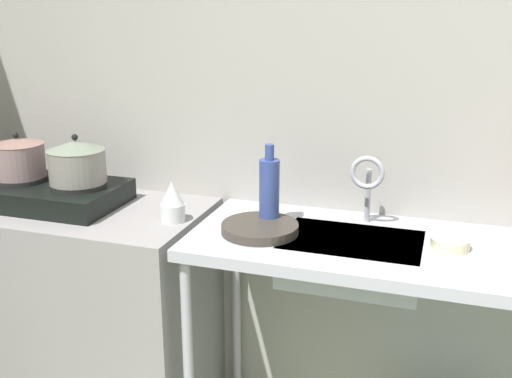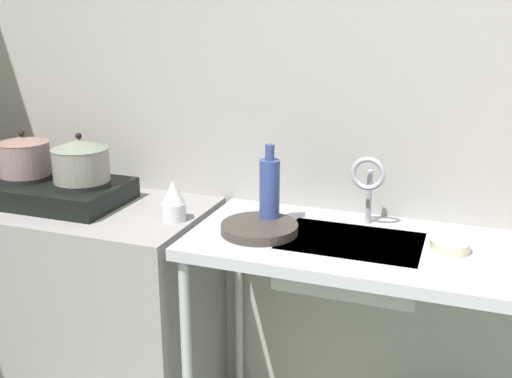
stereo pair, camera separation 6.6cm
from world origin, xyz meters
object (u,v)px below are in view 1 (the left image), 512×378
at_px(faucet, 367,178).
at_px(pot_on_left_burner, 18,157).
at_px(small_bowl_on_drainboard, 450,243).
at_px(bottle_by_sink, 269,191).
at_px(percolator, 172,202).
at_px(frying_pan, 260,228).
at_px(stove, 51,193).
at_px(sink_basin, 351,259).
at_px(pot_on_right_burner, 77,161).

bearing_deg(faucet, pot_on_left_burner, -173.90).
distance_m(small_bowl_on_drainboard, bottle_by_sink, 0.62).
bearing_deg(percolator, small_bowl_on_drainboard, 2.52).
bearing_deg(frying_pan, stove, 177.32).
bearing_deg(sink_basin, bottle_by_sink, 171.72).
xyz_separation_m(frying_pan, bottle_by_sink, (0.01, 0.08, 0.11)).
bearing_deg(small_bowl_on_drainboard, pot_on_right_burner, -179.42).
xyz_separation_m(stove, pot_on_right_burner, (0.13, 0.00, 0.14)).
distance_m(faucet, bottle_by_sink, 0.34).
bearing_deg(percolator, pot_on_left_burner, 177.60).
bearing_deg(pot_on_right_burner, stove, -180.00).
xyz_separation_m(pot_on_left_burner, frying_pan, (1.01, -0.04, -0.16)).
relative_size(percolator, frying_pan, 0.56).
xyz_separation_m(sink_basin, faucet, (0.02, 0.15, 0.25)).
bearing_deg(faucet, pot_on_right_burner, -172.40).
distance_m(stove, frying_pan, 0.87).
bearing_deg(small_bowl_on_drainboard, stove, -179.47).
height_order(pot_on_left_burner, sink_basin, pot_on_left_burner).
relative_size(small_bowl_on_drainboard, bottle_by_sink, 0.42).
bearing_deg(faucet, frying_pan, -150.97).
xyz_separation_m(percolator, faucet, (0.67, 0.17, 0.10)).
distance_m(pot_on_left_burner, percolator, 0.68).
relative_size(stove, small_bowl_on_drainboard, 4.53).
relative_size(faucet, bottle_by_sink, 0.88).
bearing_deg(stove, faucet, 6.77).
distance_m(percolator, small_bowl_on_drainboard, 0.96).
relative_size(sink_basin, bottle_by_sink, 1.56).
relative_size(pot_on_right_burner, percolator, 1.46).
height_order(small_bowl_on_drainboard, bottle_by_sink, bottle_by_sink).
xyz_separation_m(percolator, small_bowl_on_drainboard, (0.96, 0.04, -0.05)).
relative_size(stove, pot_on_right_burner, 2.55).
bearing_deg(percolator, faucet, 14.43).
xyz_separation_m(percolator, bottle_by_sink, (0.34, 0.07, 0.05)).
distance_m(pot_on_left_burner, small_bowl_on_drainboard, 1.64).
bearing_deg(stove, small_bowl_on_drainboard, 0.53).
xyz_separation_m(pot_on_left_burner, faucet, (1.34, 0.14, -0.00)).
bearing_deg(stove, pot_on_right_burner, 0.00).
distance_m(percolator, faucet, 0.69).
bearing_deg(pot_on_left_burner, sink_basin, -0.17).
bearing_deg(sink_basin, pot_on_right_burner, 179.79).
relative_size(pot_on_left_burner, percolator, 1.37).
height_order(sink_basin, small_bowl_on_drainboard, small_bowl_on_drainboard).
bearing_deg(frying_pan, bottle_by_sink, 84.47).
xyz_separation_m(percolator, frying_pan, (0.33, -0.01, -0.06)).
xyz_separation_m(sink_basin, small_bowl_on_drainboard, (0.31, 0.02, 0.09)).
distance_m(frying_pan, bottle_by_sink, 0.14).
distance_m(pot_on_left_burner, frying_pan, 1.02).
relative_size(frying_pan, bottle_by_sink, 0.91).
distance_m(faucet, frying_pan, 0.41).
bearing_deg(small_bowl_on_drainboard, sink_basin, -176.74).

